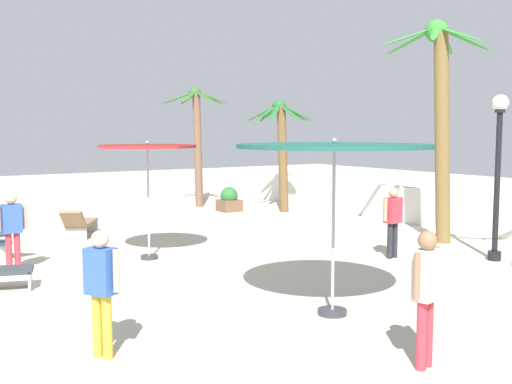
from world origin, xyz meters
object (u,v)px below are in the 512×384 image
(guest_3, at_px, (393,216))
(lamp_post_1, at_px, (498,162))
(palm_tree_1, at_px, (281,139))
(guest_2, at_px, (426,286))
(palm_tree_0, at_px, (440,106))
(guest_0, at_px, (101,282))
(patio_umbrella_2, at_px, (334,152))
(guest_1, at_px, (12,225))
(palm_tree_2, at_px, (197,129))
(lounge_chair_0, at_px, (80,223))
(planter, at_px, (229,200))
(patio_umbrella_0, at_px, (147,152))

(guest_3, bearing_deg, lamp_post_1, 50.25)
(palm_tree_1, bearing_deg, guest_2, -28.78)
(palm_tree_0, xyz_separation_m, guest_0, (3.14, -9.86, -2.46))
(patio_umbrella_2, relative_size, guest_0, 1.83)
(guest_1, bearing_deg, palm_tree_0, 76.75)
(palm_tree_2, distance_m, guest_0, 15.40)
(lounge_chair_0, height_order, planter, planter)
(palm_tree_2, distance_m, lounge_chair_0, 7.56)
(patio_umbrella_2, bearing_deg, guest_1, -148.32)
(guest_0, height_order, guest_2, guest_2)
(patio_umbrella_2, height_order, palm_tree_0, palm_tree_0)
(patio_umbrella_0, bearing_deg, palm_tree_0, 74.02)
(palm_tree_1, height_order, lounge_chair_0, palm_tree_1)
(palm_tree_0, bearing_deg, palm_tree_2, -170.13)
(guest_3, xyz_separation_m, planter, (-8.70, 0.99, -0.55))
(patio_umbrella_2, distance_m, guest_2, 2.72)
(palm_tree_2, relative_size, guest_2, 2.66)
(lamp_post_1, relative_size, planter, 4.20)
(patio_umbrella_2, relative_size, guest_2, 1.77)
(guest_0, relative_size, guest_3, 1.03)
(guest_0, bearing_deg, guest_2, 51.94)
(patio_umbrella_0, bearing_deg, lamp_post_1, 55.60)
(guest_1, bearing_deg, patio_umbrella_0, 83.90)
(palm_tree_1, xyz_separation_m, guest_3, (7.76, -2.54, -1.57))
(palm_tree_2, xyz_separation_m, lounge_chair_0, (4.26, -5.74, -2.47))
(palm_tree_1, height_order, planter, palm_tree_1)
(palm_tree_1, relative_size, lamp_post_1, 1.09)
(lamp_post_1, bearing_deg, planter, -176.11)
(patio_umbrella_0, bearing_deg, guest_3, 57.78)
(palm_tree_0, bearing_deg, lounge_chair_0, -126.56)
(guest_2, distance_m, planter, 14.43)
(palm_tree_1, distance_m, guest_0, 14.21)
(guest_1, xyz_separation_m, guest_3, (3.16, 7.31, -0.01))
(lamp_post_1, bearing_deg, guest_2, -61.07)
(palm_tree_0, relative_size, palm_tree_2, 1.26)
(guest_1, bearing_deg, palm_tree_2, 132.80)
(palm_tree_1, distance_m, planter, 2.79)
(guest_2, bearing_deg, palm_tree_1, 151.22)
(lamp_post_1, xyz_separation_m, guest_1, (-4.55, -8.99, -1.20))
(palm_tree_2, xyz_separation_m, guest_2, (15.34, -5.07, -1.86))
(palm_tree_2, relative_size, lamp_post_1, 1.23)
(palm_tree_2, relative_size, lounge_chair_0, 2.32)
(lounge_chair_0, xyz_separation_m, guest_2, (11.08, 0.67, 0.61))
(planter, bearing_deg, guest_3, -6.51)
(guest_3, bearing_deg, guest_2, -42.47)
(patio_umbrella_2, xyz_separation_m, guest_3, (-2.48, 3.83, -1.56))
(guest_1, relative_size, guest_2, 0.95)
(palm_tree_0, distance_m, lamp_post_1, 2.71)
(planter, bearing_deg, guest_1, -56.26)
(palm_tree_2, xyz_separation_m, lamp_post_1, (12.03, 0.92, -0.72))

